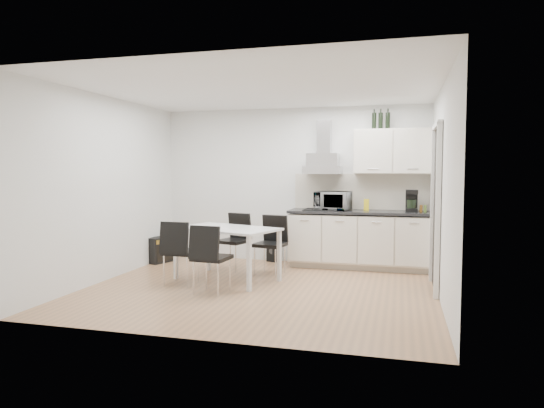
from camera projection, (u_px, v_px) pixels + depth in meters
The scene contains 15 objects.
ground at pixel (260, 289), 6.38m from camera, with size 4.50×4.50×0.00m, color #A77850.
wall_back at pixel (293, 185), 8.22m from camera, with size 4.50×0.10×2.60m, color silver.
wall_front at pixel (197, 199), 4.36m from camera, with size 4.50×0.10×2.60m, color silver.
wall_left at pixel (107, 189), 6.87m from camera, with size 0.10×4.00×2.60m, color silver.
wall_right at pixel (442, 192), 5.71m from camera, with size 0.10×4.00×2.60m, color silver.
ceiling at pixel (259, 89), 6.20m from camera, with size 4.50×4.50×0.00m, color white.
doorway at pixel (435, 210), 6.27m from camera, with size 0.08×1.04×2.10m, color white.
kitchenette at pixel (362, 216), 7.69m from camera, with size 2.22×0.64×2.52m.
dining_table at pixel (227, 233), 6.85m from camera, with size 1.60×1.22×0.75m.
chair_far_left at pixel (233, 242), 7.57m from camera, with size 0.44×0.50×0.88m, color black, non-canonical shape.
chair_far_right at pixel (270, 245), 7.22m from camera, with size 0.44×0.50×0.88m, color black, non-canonical shape.
chair_near_left at pixel (181, 253), 6.58m from camera, with size 0.44×0.50×0.88m, color black, non-canonical shape.
chair_near_right at pixel (212, 259), 6.13m from camera, with size 0.44×0.50×0.88m, color black, non-canonical shape.
guitar_amp at pixel (162, 249), 8.22m from camera, with size 0.38×0.56×0.43m.
floor_speaker at pixel (273, 252), 8.28m from camera, with size 0.18×0.16×0.31m, color black.
Camera 1 is at (1.77, -6.03, 1.56)m, focal length 32.00 mm.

